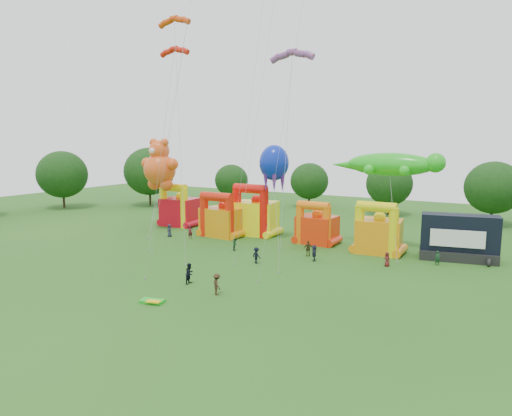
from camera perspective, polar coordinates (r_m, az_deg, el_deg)
The scene contains 24 objects.
ground at distance 41.37m, azimuth -16.31°, elevation -10.85°, with size 160.00×160.00×0.00m, color #225818.
tree_ring at distance 41.08m, azimuth -17.19°, elevation -1.99°, with size 125.62×127.74×12.07m.
bouncy_castle_0 at distance 73.57m, azimuth -9.60°, elevation -0.18°, with size 5.73×4.76×6.83m.
bouncy_castle_1 at distance 64.74m, azimuth -4.27°, elevation -1.41°, with size 5.89×4.89×6.37m.
bouncy_castle_2 at distance 65.35m, azimuth -0.12°, elevation -0.93°, with size 6.34×5.42×7.44m.
bouncy_castle_3 at distance 60.40m, azimuth 7.56°, elevation -2.38°, with size 5.02×4.13×5.73m.
bouncy_castle_4 at distance 56.68m, azimuth 15.06°, elevation -3.07°, with size 5.58×4.66×6.38m.
stage_trailer at distance 56.47m, azimuth 24.03°, elevation -3.45°, with size 8.59×4.53×5.23m.
teddy_bear_kite at distance 68.82m, azimuth -12.29°, elevation 2.30°, with size 7.02×9.38×13.86m.
gecko_kite at distance 56.81m, azimuth 16.64°, elevation 1.53°, with size 14.06×9.40×12.11m.
octopus_kite at distance 59.86m, azimuth 2.46°, elevation 1.34°, with size 5.69×7.40×12.98m.
parafoil_kites at distance 52.96m, azimuth -8.61°, elevation 8.70°, with size 21.95×9.04×28.79m.
diamond_kites at distance 51.13m, azimuth -3.62°, elevation 11.11°, with size 19.56×21.50×38.52m.
folded_kite_bundle at distance 39.79m, azimuth -12.81°, elevation -11.28°, with size 2.20×1.51×0.31m.
spectator_0 at distance 65.41m, azimuth -10.77°, elevation -2.78°, with size 0.87×0.57×1.78m, color #202536.
spectator_1 at distance 63.78m, azimuth -8.21°, elevation -2.97°, with size 0.68×0.44×1.85m, color #571925.
spectator_2 at distance 56.31m, azimuth -2.62°, elevation -4.57°, with size 0.76×0.59×1.55m, color #1C4828.
spectator_3 at distance 50.49m, azimuth 0.06°, elevation -5.94°, with size 1.16×0.67×1.80m, color black.
spectator_4 at distance 53.80m, azimuth 6.56°, elevation -5.06°, with size 1.09×0.45×1.86m, color #383016.
spectator_5 at distance 51.92m, azimuth 7.28°, elevation -5.59°, with size 1.70×0.54×1.83m, color #25253E.
spectator_6 at distance 51.29m, azimuth 16.06°, elevation -6.18°, with size 0.76×0.50×1.56m, color maroon.
spectator_7 at distance 53.47m, azimuth 21.76°, elevation -5.84°, with size 0.59×0.39×1.61m, color #183C21.
spectator_8 at distance 43.94m, azimuth -8.29°, elevation -8.09°, with size 0.96×0.75×1.98m, color black.
spectator_9 at distance 40.61m, azimuth -4.92°, elevation -9.48°, with size 1.23×0.71×1.91m, color #372416.
Camera 1 is at (28.72, -26.60, 13.39)m, focal length 32.00 mm.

